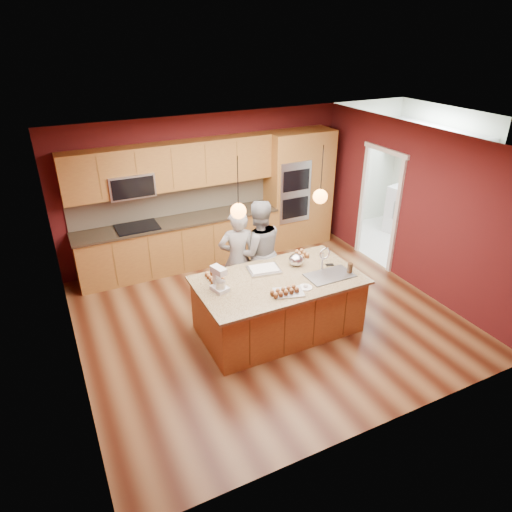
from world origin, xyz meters
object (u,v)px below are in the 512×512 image
person_right (258,252)px  stand_mixer (219,280)px  island (279,304)px  mixing_bowl (296,260)px  person_left (238,259)px

person_right → stand_mixer: 1.29m
island → person_right: size_ratio=1.36×
mixing_bowl → person_right: bearing=115.2°
stand_mixer → person_right: bearing=24.0°
person_left → person_right: 0.36m
island → stand_mixer: island is taller
island → mixing_bowl: size_ratio=10.51×
person_right → mixing_bowl: size_ratio=7.71×
mixing_bowl → island: bearing=-148.1°
island → person_right: 1.01m
person_left → stand_mixer: (-0.63, -0.81, 0.20)m
island → person_left: 1.02m
person_right → island: bearing=91.8°
island → person_left: size_ratio=1.44×
island → stand_mixer: (-0.88, 0.10, 0.57)m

